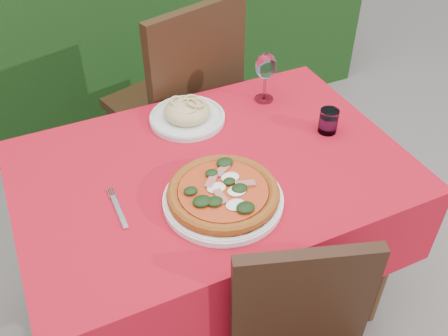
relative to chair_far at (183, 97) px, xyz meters
name	(u,v)px	position (x,y,z in m)	size (l,w,h in m)	color
ground	(215,300)	(-0.14, -0.64, -0.60)	(60.00, 60.00, 0.00)	#645E5B
dining_table	(213,199)	(-0.14, -0.64, -0.01)	(1.26, 0.86, 0.75)	#483117
chair_far	(183,97)	(0.00, 0.00, 0.00)	(0.59, 0.59, 1.05)	black
pizza_plate	(223,195)	(-0.18, -0.81, 0.18)	(0.43, 0.43, 0.07)	white
pasta_plate	(187,114)	(-0.12, -0.37, 0.17)	(0.27, 0.27, 0.08)	silver
water_glass	(328,122)	(0.31, -0.64, 0.18)	(0.07, 0.07, 0.09)	silver
wine_glass	(266,68)	(0.20, -0.37, 0.28)	(0.08, 0.08, 0.20)	silver
fork	(119,212)	(-0.47, -0.72, 0.15)	(0.03, 0.20, 0.01)	silver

